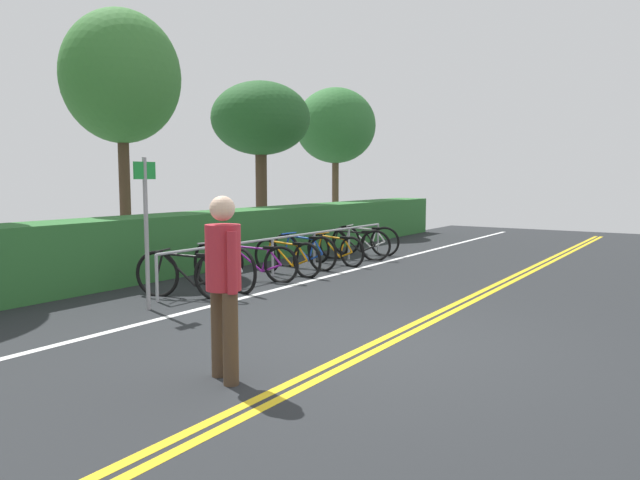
{
  "coord_description": "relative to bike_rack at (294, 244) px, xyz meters",
  "views": [
    {
      "loc": [
        -5.85,
        -3.05,
        1.85
      ],
      "look_at": [
        2.04,
        2.18,
        0.86
      ],
      "focal_mm": 33.69,
      "sensor_mm": 36.0,
      "label": 1
    }
  ],
  "objects": [
    {
      "name": "ground_plane",
      "position": [
        -3.65,
        -3.85,
        -0.58
      ],
      "size": [
        32.6,
        11.02,
        0.05
      ],
      "primitive_type": "cube",
      "color": "#232628"
    },
    {
      "name": "centre_line_yellow_inner",
      "position": [
        -3.65,
        -3.93,
        -0.55
      ],
      "size": [
        29.34,
        0.1,
        0.0
      ],
      "primitive_type": "cube",
      "color": "gold",
      "rests_on": "ground_plane"
    },
    {
      "name": "centre_line_yellow_outer",
      "position": [
        -3.65,
        -3.77,
        -0.55
      ],
      "size": [
        29.34,
        0.1,
        0.0
      ],
      "primitive_type": "cube",
      "color": "gold",
      "rests_on": "ground_plane"
    },
    {
      "name": "bike_lane_stripe_white",
      "position": [
        -3.65,
        -0.87,
        -0.55
      ],
      "size": [
        29.34,
        0.12,
        0.0
      ],
      "primitive_type": "cube",
      "color": "white",
      "rests_on": "ground_plane"
    },
    {
      "name": "bike_rack",
      "position": [
        0.0,
        0.0,
        0.0
      ],
      "size": [
        7.03,
        0.05,
        0.74
      ],
      "color": "#9EA0A5",
      "rests_on": "ground_plane"
    },
    {
      "name": "bicycle_0",
      "position": [
        -3.02,
        -0.14,
        -0.2
      ],
      "size": [
        0.66,
        1.67,
        0.77
      ],
      "color": "black",
      "rests_on": "ground_plane"
    },
    {
      "name": "bicycle_1",
      "position": [
        -2.16,
        -0.1,
        -0.19
      ],
      "size": [
        0.56,
        1.77,
        0.78
      ],
      "color": "black",
      "rests_on": "ground_plane"
    },
    {
      "name": "bicycle_2",
      "position": [
        -1.24,
        0.01,
        -0.23
      ],
      "size": [
        0.52,
        1.75,
        0.7
      ],
      "color": "black",
      "rests_on": "ground_plane"
    },
    {
      "name": "bicycle_3",
      "position": [
        -0.38,
        -0.09,
        -0.23
      ],
      "size": [
        0.46,
        1.71,
        0.71
      ],
      "color": "black",
      "rests_on": "ground_plane"
    },
    {
      "name": "bicycle_4",
      "position": [
        0.44,
        0.09,
        -0.21
      ],
      "size": [
        0.46,
        1.69,
        0.74
      ],
      "color": "black",
      "rests_on": "ground_plane"
    },
    {
      "name": "bicycle_5",
      "position": [
        1.27,
        -0.14,
        -0.24
      ],
      "size": [
        0.47,
        1.62,
        0.69
      ],
      "color": "black",
      "rests_on": "ground_plane"
    },
    {
      "name": "bicycle_6",
      "position": [
        2.17,
        -0.1,
        -0.21
      ],
      "size": [
        0.59,
        1.63,
        0.73
      ],
      "color": "black",
      "rests_on": "ground_plane"
    },
    {
      "name": "bicycle_7",
      "position": [
        3.04,
        0.11,
        -0.21
      ],
      "size": [
        0.51,
        1.67,
        0.74
      ],
      "color": "black",
      "rests_on": "ground_plane"
    },
    {
      "name": "pedestrian",
      "position": [
        -5.53,
        -3.22,
        0.42
      ],
      "size": [
        0.32,
        0.45,
        1.69
      ],
      "color": "#4C3826",
      "rests_on": "ground_plane"
    },
    {
      "name": "sign_post_near",
      "position": [
        -3.91,
        -0.29,
        0.73
      ],
      "size": [
        0.36,
        0.06,
        2.13
      ],
      "color": "gray",
      "rests_on": "ground_plane"
    },
    {
      "name": "hedge_backdrop",
      "position": [
        1.5,
        1.89,
        0.02
      ],
      "size": [
        15.98,
        1.08,
        1.14
      ],
      "primitive_type": "cube",
      "color": "#2D6B30",
      "rests_on": "ground_plane"
    },
    {
      "name": "tree_mid",
      "position": [
        -1.3,
        3.42,
        3.33
      ],
      "size": [
        2.41,
        2.41,
        5.25
      ],
      "color": "#473323",
      "rests_on": "ground_plane"
    },
    {
      "name": "tree_far_right",
      "position": [
        3.17,
        3.39,
        2.83
      ],
      "size": [
        2.65,
        2.65,
        4.4
      ],
      "color": "#473323",
      "rests_on": "ground_plane"
    },
    {
      "name": "tree_extra",
      "position": [
        7.38,
        3.68,
        2.97
      ],
      "size": [
        2.63,
        2.63,
        4.77
      ],
      "color": "brown",
      "rests_on": "ground_plane"
    }
  ]
}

